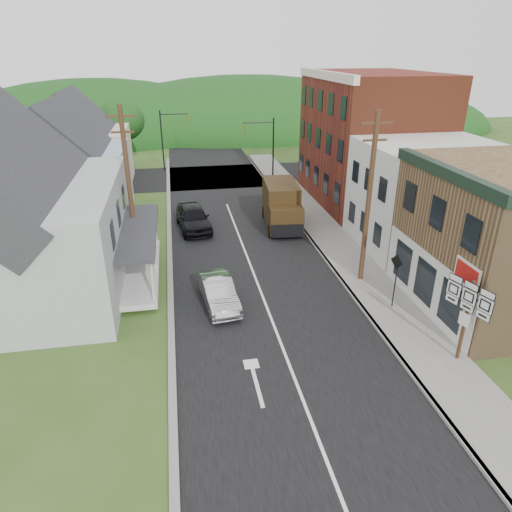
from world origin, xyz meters
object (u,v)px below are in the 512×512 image
silver_sedan (218,293)px  warning_sign (396,274)px  dark_sedan (193,218)px  route_sign_cluster (467,310)px  delivery_van (282,205)px

silver_sedan → warning_sign: 8.57m
dark_sedan → route_sign_cluster: (9.67, -16.81, 1.58)m
silver_sedan → route_sign_cluster: 11.10m
silver_sedan → dark_sedan: (-0.63, 10.62, 0.18)m
route_sign_cluster → silver_sedan: bearing=127.9°
dark_sedan → route_sign_cluster: size_ratio=1.42×
silver_sedan → dark_sedan: dark_sedan is taller
dark_sedan → warning_sign: bearing=-60.9°
route_sign_cluster → warning_sign: route_sign_cluster is taller
dark_sedan → delivery_van: 6.23m
route_sign_cluster → warning_sign: 4.40m
route_sign_cluster → dark_sedan: bearing=102.2°
dark_sedan → warning_sign: warning_sign is taller
delivery_van → dark_sedan: bearing=-179.7°
dark_sedan → silver_sedan: bearing=-92.9°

